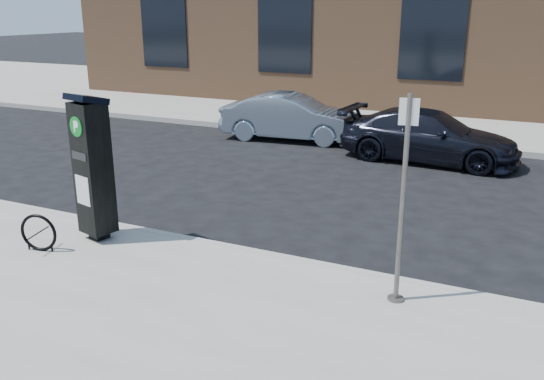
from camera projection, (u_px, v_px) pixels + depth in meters
The scene contains 9 objects.
ground at pixel (260, 261), 8.19m from camera, with size 120.00×120.00×0.00m, color black.
sidewalk_far at pixel (437, 108), 20.23m from camera, with size 60.00×12.00×0.15m, color gray.
curb_near at pixel (259, 256), 8.15m from camera, with size 60.00×0.12×0.16m, color #9E9B93.
curb_far at pixel (396, 142), 15.08m from camera, with size 60.00×0.12×0.16m, color #9E9B93.
parking_kiosk at pixel (93, 166), 8.27m from camera, with size 0.59×0.55×2.17m.
sign_pole at pixel (402, 203), 6.42m from camera, with size 0.21×0.19×2.42m.
bike_rack at pixel (39, 233), 8.07m from camera, with size 0.55×0.17×0.55m.
car_silver at pixel (291, 117), 15.49m from camera, with size 1.31×3.74×1.23m, color #8496A8.
car_dark at pixel (429, 136), 13.34m from camera, with size 1.66×4.08×1.18m, color black.
Camera 1 is at (3.36, -6.71, 3.44)m, focal length 38.00 mm.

